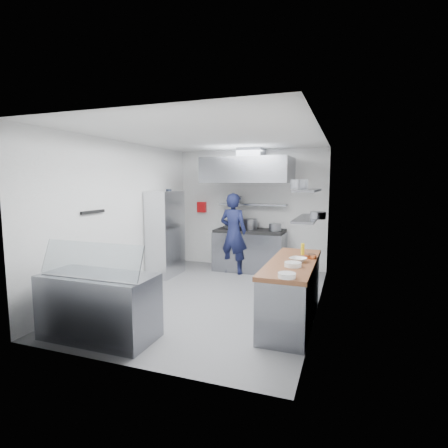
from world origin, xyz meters
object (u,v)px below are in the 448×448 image
at_px(gas_range, 250,251).
at_px(wire_rack, 165,234).
at_px(chef, 233,233).
at_px(display_case, 99,306).

xyz_separation_m(gas_range, wire_rack, (-1.63, -1.02, 0.48)).
xyz_separation_m(chef, wire_rack, (-1.35, -0.66, 0.02)).
bearing_deg(gas_range, chef, -127.93).
relative_size(chef, wire_rack, 0.97).
distance_m(chef, wire_rack, 1.50).
relative_size(gas_range, display_case, 1.07).
distance_m(chef, display_case, 3.82).
height_order(chef, display_case, chef).
bearing_deg(wire_rack, chef, 26.11).
distance_m(wire_rack, display_case, 3.20).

